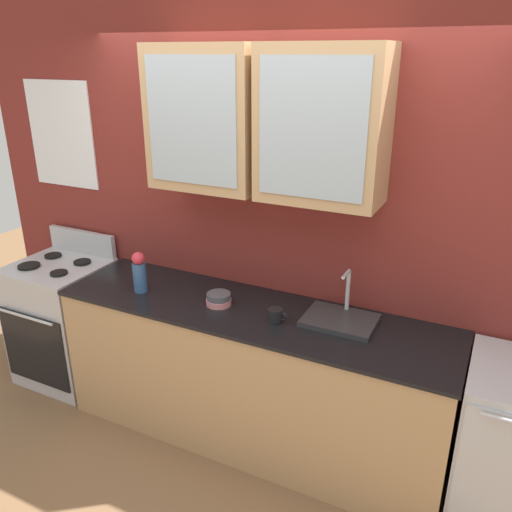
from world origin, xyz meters
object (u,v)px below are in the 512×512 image
object	(u,v)px
sink_faucet	(340,319)
vase	(139,272)
cup_near_sink	(276,315)
bowl_stack	(219,299)
stove_range	(65,321)

from	to	relation	value
sink_faucet	vase	xyz separation A→B (m)	(-1.29, -0.17, 0.11)
cup_near_sink	bowl_stack	bearing A→B (deg)	173.50
stove_range	vase	xyz separation A→B (m)	(0.83, -0.08, 0.60)
stove_range	cup_near_sink	bearing A→B (deg)	-2.09
cup_near_sink	sink_faucet	bearing A→B (deg)	25.37
cup_near_sink	stove_range	bearing A→B (deg)	177.91
stove_range	sink_faucet	distance (m)	2.18
stove_range	sink_faucet	bearing A→B (deg)	2.54
sink_faucet	bowl_stack	xyz separation A→B (m)	(-0.74, -0.11, 0.01)
vase	cup_near_sink	distance (m)	0.96
bowl_stack	vase	distance (m)	0.56
stove_range	sink_faucet	xyz separation A→B (m)	(2.12, 0.09, 0.48)
stove_range	cup_near_sink	world-z (taller)	stove_range
bowl_stack	cup_near_sink	size ratio (longest dim) A/B	1.34
stove_range	vase	world-z (taller)	vase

